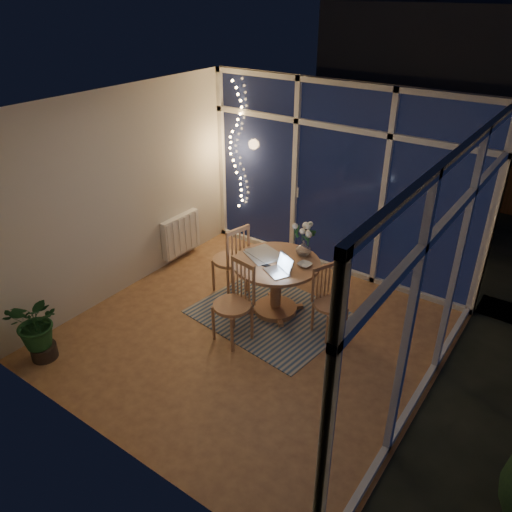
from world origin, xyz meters
name	(u,v)px	position (x,y,z in m)	size (l,w,h in m)	color
floor	(252,335)	(0.00, 0.00, 0.00)	(4.00, 4.00, 0.00)	brown
ceiling	(252,110)	(0.00, 0.00, 2.60)	(4.00, 4.00, 0.00)	white
wall_back	(339,181)	(0.00, 2.00, 1.30)	(4.00, 0.04, 2.60)	beige
wall_front	(99,330)	(0.00, -2.00, 1.30)	(4.00, 0.04, 2.60)	beige
wall_left	(123,194)	(-2.00, 0.00, 1.30)	(0.04, 4.00, 2.60)	beige
wall_right	(444,296)	(2.00, 0.00, 1.30)	(0.04, 4.00, 2.60)	beige
window_wall_back	(338,182)	(0.00, 1.96, 1.30)	(4.00, 0.10, 2.60)	silver
window_wall_right	(439,295)	(1.96, 0.00, 1.30)	(0.10, 4.00, 2.60)	silver
radiator	(181,234)	(-1.94, 0.90, 0.40)	(0.10, 0.70, 0.58)	white
fairy_lights	(236,146)	(-1.65, 1.88, 1.52)	(0.24, 0.10, 1.85)	#FFBF66
garden_patio	(432,210)	(0.50, 5.00, -0.06)	(12.00, 6.00, 0.10)	black
garden_fence	(423,149)	(0.00, 5.50, 0.90)	(11.00, 0.08, 1.80)	#392814
neighbour_roof	(494,59)	(0.30, 8.50, 2.20)	(7.00, 3.00, 2.20)	#363941
garden_shrubs	(331,196)	(-0.80, 3.40, 0.45)	(0.90, 0.90, 0.90)	#16311A
rug	(271,315)	(-0.04, 0.45, 0.01)	(1.77, 1.41, 0.01)	#B5AA93
dining_table	(276,287)	(-0.04, 0.55, 0.36)	(1.05, 1.05, 0.72)	#AE714E
chair_left	(230,258)	(-0.80, 0.60, 0.50)	(0.47, 0.47, 1.01)	#AE714E
chair_right	(331,303)	(0.71, 0.53, 0.43)	(0.40, 0.40, 0.87)	#AE714E
chair_front	(232,304)	(-0.14, -0.19, 0.49)	(0.46, 0.46, 0.99)	#AE714E
laptop	(277,265)	(0.10, 0.34, 0.82)	(0.30, 0.26, 0.22)	silver
flower_vase	(304,248)	(0.14, 0.87, 0.82)	(0.20, 0.20, 0.21)	white
bowl	(305,265)	(0.29, 0.65, 0.73)	(0.15, 0.15, 0.04)	white
newspapers	(263,254)	(-0.27, 0.60, 0.72)	(0.41, 0.32, 0.02)	silver
phone	(265,265)	(-0.10, 0.40, 0.72)	(0.12, 0.06, 0.01)	black
potted_plant	(38,329)	(-1.63, -1.65, 0.38)	(0.54, 0.47, 0.76)	#184420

